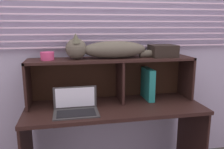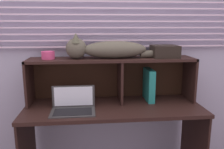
% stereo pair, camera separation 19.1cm
% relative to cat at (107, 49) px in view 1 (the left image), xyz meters
% --- Properties ---
extents(back_panel_with_blinds, '(4.40, 0.08, 2.50)m').
position_rel_cat_xyz_m(back_panel_with_blinds, '(0.04, 0.19, 0.08)').
color(back_panel_with_blinds, '#A9A9C2').
rests_on(back_panel_with_blinds, ground).
extents(desk, '(1.50, 0.57, 0.70)m').
position_rel_cat_xyz_m(desk, '(0.04, -0.13, -0.60)').
color(desk, black).
rests_on(desk, ground).
extents(hutch_shelf_unit, '(1.45, 0.29, 0.39)m').
position_rel_cat_xyz_m(hutch_shelf_unit, '(0.05, 0.03, -0.19)').
color(hutch_shelf_unit, black).
rests_on(hutch_shelf_unit, desk).
extents(cat, '(0.98, 0.19, 0.22)m').
position_rel_cat_xyz_m(cat, '(0.00, 0.00, 0.00)').
color(cat, '#524F41').
rests_on(cat, hutch_shelf_unit).
extents(laptop, '(0.35, 0.23, 0.19)m').
position_rel_cat_xyz_m(laptop, '(-0.29, -0.22, -0.43)').
color(laptop, '#353535').
rests_on(laptop, desk).
extents(binder_upright, '(0.06, 0.24, 0.29)m').
position_rel_cat_xyz_m(binder_upright, '(0.38, 0.00, -0.33)').
color(binder_upright, '#1E7D74').
rests_on(binder_upright, desk).
extents(book_stack, '(0.19, 0.25, 0.07)m').
position_rel_cat_xyz_m(book_stack, '(-0.25, -0.00, -0.44)').
color(book_stack, gray).
rests_on(book_stack, desk).
extents(small_basket, '(0.11, 0.11, 0.07)m').
position_rel_cat_xyz_m(small_basket, '(-0.50, 0.00, -0.05)').
color(small_basket, '#CD4174').
rests_on(small_basket, hutch_shelf_unit).
extents(storage_box, '(0.23, 0.20, 0.11)m').
position_rel_cat_xyz_m(storage_box, '(0.51, 0.00, -0.03)').
color(storage_box, black).
rests_on(storage_box, hutch_shelf_unit).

